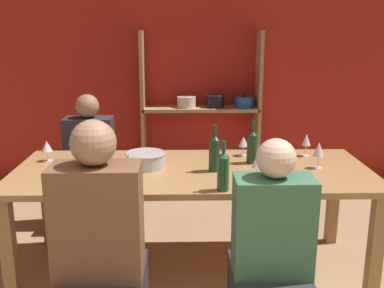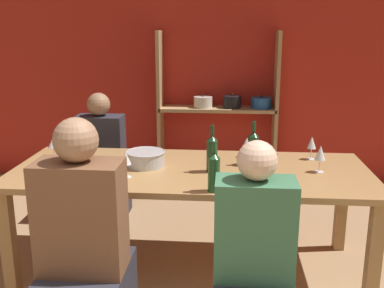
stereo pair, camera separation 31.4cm
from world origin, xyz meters
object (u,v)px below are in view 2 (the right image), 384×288
(wine_glass_white_a, at_px, (84,167))
(cell_phone, at_px, (268,155))
(wine_glass_white_b, at_px, (320,154))
(mixing_bowl, at_px, (145,158))
(person_near_b, at_px, (253,281))
(wine_glass_empty_a, at_px, (312,143))
(wine_glass_empty_c, at_px, (126,159))
(wine_glass_empty_b, at_px, (253,164))
(dining_table, at_px, (191,180))
(wine_bottle_green, at_px, (214,171))
(wine_bottle_amber, at_px, (253,148))
(wine_bottle_dark, at_px, (212,153))
(person_far_a, at_px, (102,174))
(wine_glass_red_b, at_px, (53,143))
(person_near_a, at_px, (84,269))
(shelf_unit, at_px, (219,133))
(wine_glass_red_a, at_px, (247,143))

(wine_glass_white_a, height_order, cell_phone, wine_glass_white_a)
(wine_glass_white_b, bearing_deg, mixing_bowl, 177.98)
(person_near_b, bearing_deg, wine_glass_white_a, 153.43)
(wine_glass_empty_a, distance_m, wine_glass_empty_c, 1.37)
(wine_glass_empty_b, bearing_deg, wine_glass_white_a, -173.90)
(dining_table, relative_size, cell_phone, 15.58)
(dining_table, height_order, person_near_b, person_near_b)
(wine_bottle_green, relative_size, wine_glass_empty_c, 1.81)
(wine_bottle_amber, bearing_deg, wine_glass_white_a, -157.13)
(wine_bottle_dark, relative_size, wine_glass_empty_c, 1.90)
(wine_bottle_green, bearing_deg, wine_bottle_dark, 94.04)
(person_far_a, bearing_deg, wine_glass_empty_b, 140.72)
(mixing_bowl, xyz_separation_m, wine_bottle_amber, (0.75, 0.09, 0.07))
(wine_bottle_green, xyz_separation_m, person_far_a, (-1.05, 1.27, -0.47))
(wine_glass_red_b, bearing_deg, person_near_b, -36.05)
(mixing_bowl, height_order, wine_glass_empty_b, wine_glass_empty_b)
(dining_table, bearing_deg, wine_glass_white_b, -0.08)
(person_near_a, relative_size, person_far_a, 1.11)
(mixing_bowl, height_order, wine_glass_red_b, wine_glass_red_b)
(wine_bottle_amber, height_order, person_near_a, person_near_a)
(shelf_unit, xyz_separation_m, person_far_a, (-1.03, -0.99, -0.17))
(wine_bottle_green, height_order, person_near_b, person_near_b)
(dining_table, distance_m, wine_glass_red_a, 0.54)
(wine_glass_white_b, bearing_deg, dining_table, 179.92)
(dining_table, distance_m, person_far_a, 1.24)
(mixing_bowl, distance_m, wine_bottle_dark, 0.48)
(person_near_b, bearing_deg, wine_glass_empty_b, 88.64)
(wine_glass_white_b, bearing_deg, wine_bottle_amber, 163.38)
(wine_glass_white_a, relative_size, wine_glass_empty_c, 0.84)
(wine_glass_empty_a, bearing_deg, wine_glass_white_a, -157.51)
(wine_glass_empty_a, height_order, wine_glass_empty_c, wine_glass_empty_a)
(wine_glass_empty_a, distance_m, person_near_a, 1.83)
(person_near_a, bearing_deg, wine_glass_red_a, 52.96)
(wine_bottle_green, distance_m, wine_bottle_dark, 0.38)
(wine_bottle_green, bearing_deg, cell_phone, 64.31)
(person_far_a, bearing_deg, person_near_b, 127.04)
(mixing_bowl, height_order, wine_bottle_green, wine_bottle_green)
(wine_glass_white_b, bearing_deg, wine_glass_empty_b, -155.41)
(dining_table, distance_m, wine_bottle_green, 0.50)
(mixing_bowl, relative_size, wine_bottle_dark, 0.86)
(shelf_unit, bearing_deg, wine_glass_empty_b, -82.91)
(shelf_unit, distance_m, wine_glass_empty_a, 1.71)
(wine_glass_red_a, distance_m, person_near_b, 1.24)
(wine_glass_empty_c, xyz_separation_m, person_far_a, (-0.47, 1.06, -0.47))
(wine_glass_red_a, bearing_deg, wine_glass_white_b, -33.85)
(wine_bottle_amber, relative_size, person_near_a, 0.24)
(shelf_unit, relative_size, person_far_a, 1.44)
(wine_bottle_amber, xyz_separation_m, wine_glass_white_b, (0.44, -0.13, 0.00))
(wine_bottle_green, relative_size, wine_bottle_amber, 0.97)
(wine_bottle_amber, xyz_separation_m, person_near_b, (-0.04, -0.97, -0.46))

